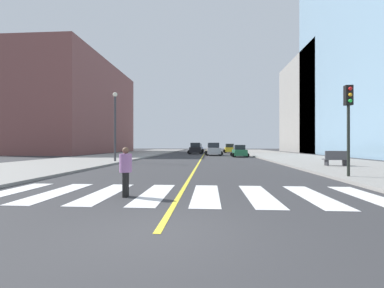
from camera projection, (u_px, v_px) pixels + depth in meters
The scene contains 16 objects.
ground_plane at pixel (157, 234), 5.00m from camera, with size 220.00×220.00×0.00m, color #333335.
sidewalk_kerb_east at pixel (329, 162), 24.12m from camera, with size 10.00×120.00×0.15m, color gray.
sidewalk_kerb_west at pixel (77, 161), 25.79m from camera, with size 10.00×120.00×0.15m, color gray.
crosswalk_paint at pixel (180, 194), 8.99m from camera, with size 13.50×4.00×0.01m.
lane_divider_paint at pixel (204, 155), 44.91m from camera, with size 0.16×80.00×0.01m, color yellow.
parking_garage_concrete at pixel (335, 105), 57.91m from camera, with size 18.00×24.00×21.39m, color gray.
low_rise_brick_west at pixel (76, 109), 56.04m from camera, with size 16.00×32.00×19.19m, color brown.
car_yellow_nearest at pixel (230, 149), 54.83m from camera, with size 2.72×4.33×1.92m.
car_green_second at pixel (239, 151), 36.40m from camera, with size 2.42×3.84×1.70m.
car_silver_third at pixel (213, 149), 41.72m from camera, with size 3.00×4.67×2.04m.
car_black_fourth at pixel (196, 149), 48.33m from camera, with size 2.93×4.68×2.09m.
car_blue_fifth at pixel (198, 148), 61.35m from camera, with size 2.82×4.44×1.96m.
traffic_light_near_corner at pixel (349, 112), 12.94m from camera, with size 0.36×0.41×4.57m.
park_bench at pixel (336, 159), 19.40m from camera, with size 1.83×0.65×1.12m.
pedestrian_crossing at pixel (126, 169), 8.60m from camera, with size 0.41×0.41×1.66m.
street_lamp at pixel (115, 120), 25.01m from camera, with size 0.44×0.44×6.68m.
Camera 1 is at (1.03, -4.94, 1.74)m, focal length 24.14 mm.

